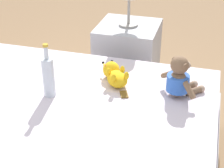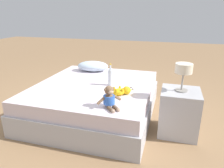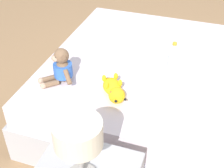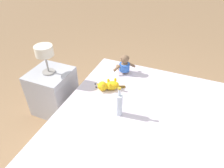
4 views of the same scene
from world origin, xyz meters
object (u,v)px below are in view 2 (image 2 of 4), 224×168
object	(u,v)px
pillow	(93,66)
glass_bottle	(110,77)
bed	(95,99)
nightstand	(179,112)
plush_monkey	(110,99)
bedside_lamp	(184,70)
plush_yellow_creature	(122,91)

from	to	relation	value
pillow	glass_bottle	size ratio (longest dim) A/B	1.84
bed	nightstand	bearing A→B (deg)	-9.86
nightstand	plush_monkey	bearing A→B (deg)	-147.73
plush_monkey	bed	bearing A→B (deg)	122.44
bed	glass_bottle	size ratio (longest dim) A/B	5.97
bedside_lamp	bed	bearing A→B (deg)	170.14
bed	bedside_lamp	xyz separation A→B (m)	(1.14, -0.20, 0.57)
plush_yellow_creature	plush_monkey	bearing A→B (deg)	-96.86
pillow	plush_monkey	world-z (taller)	plush_monkey
bed	glass_bottle	xyz separation A→B (m)	(0.23, 0.02, 0.35)
bed	nightstand	size ratio (longest dim) A/B	3.30
pillow	plush_yellow_creature	bearing A→B (deg)	-51.39
plush_monkey	bedside_lamp	world-z (taller)	bedside_lamp
plush_yellow_creature	glass_bottle	world-z (taller)	glass_bottle
plush_monkey	pillow	bearing A→B (deg)	118.04
bed	bedside_lamp	world-z (taller)	bedside_lamp
plush_yellow_creature	pillow	bearing A→B (deg)	128.61
nightstand	bedside_lamp	xyz separation A→B (m)	(0.00, 0.00, 0.52)
plush_yellow_creature	glass_bottle	bearing A→B (deg)	128.29
glass_bottle	bedside_lamp	xyz separation A→B (m)	(0.92, -0.21, 0.22)
bed	plush_monkey	world-z (taller)	plush_monkey
plush_yellow_creature	nightstand	size ratio (longest dim) A/B	0.55
pillow	plush_monkey	distance (m)	1.46
pillow	nightstand	xyz separation A→B (m)	(1.41, -0.83, -0.26)
nightstand	bedside_lamp	size ratio (longest dim) A/B	1.70
bed	nightstand	distance (m)	1.16
bed	plush_yellow_creature	distance (m)	0.61
bed	pillow	world-z (taller)	pillow
plush_monkey	plush_yellow_creature	bearing A→B (deg)	83.14
pillow	bedside_lamp	xyz separation A→B (m)	(1.41, -0.83, 0.26)
pillow	glass_bottle	bearing A→B (deg)	-51.24
bed	glass_bottle	distance (m)	0.41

